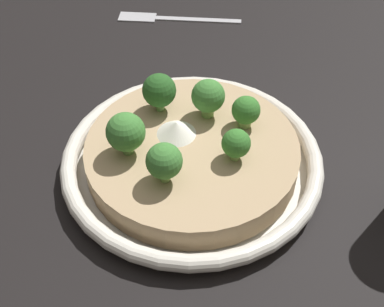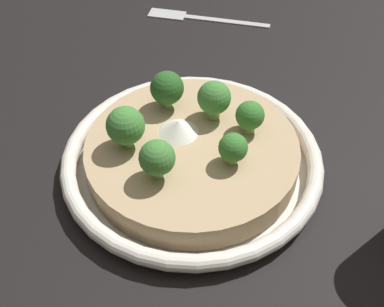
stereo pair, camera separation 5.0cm
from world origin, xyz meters
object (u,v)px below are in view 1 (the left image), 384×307
Objects in this scene: broccoli_back_right at (126,132)px; broccoli_back_left at (164,161)px; fork_utensil at (166,18)px; broccoli_front at (246,111)px; broccoli_left at (236,144)px; broccoli_right at (162,90)px; broccoli_front_right at (208,97)px; risotto_bowl at (192,157)px.

broccoli_back_left is at bearing -166.56° from broccoli_back_right.
broccoli_front is at bearing 113.48° from fork_utensil.
broccoli_left is at bearing 132.19° from broccoli_front.
fork_utensil is at bearing -30.83° from broccoli_right.
broccoli_back_right is at bearing 75.95° from broccoli_front.
broccoli_back_left is (-0.06, 0.09, -0.00)m from broccoli_front_right.
broccoli_right reaches higher than broccoli_left.
broccoli_back_left reaches higher than broccoli_left.
fork_utensil is (0.32, -0.11, -0.05)m from broccoli_left.
broccoli_back_left is 0.37m from fork_utensil.
broccoli_back_left is at bearing 151.38° from broccoli_right.
risotto_bowl is 7.59× the size of broccoli_front.
broccoli_front reaches higher than risotto_bowl.
fork_utensil is (0.26, -0.19, -0.06)m from broccoli_back_right.
broccoli_front is 0.11m from broccoli_back_left.
broccoli_back_right is at bearing 122.69° from broccoli_right.
broccoli_back_left is (-0.02, 0.11, 0.01)m from broccoli_front.
broccoli_front_right is at bearing -56.72° from broccoli_back_left.
broccoli_right is (0.04, -0.06, -0.00)m from broccoli_back_right.
broccoli_right reaches higher than broccoli_back_left.
risotto_bowl is 5.88× the size of broccoli_back_right.
fork_utensil is at bearing -20.48° from broccoli_front_right.
broccoli_back_right is 0.08m from broccoli_right.
broccoli_left is 0.07m from broccoli_front_right.
broccoli_left is (-0.04, -0.03, 0.04)m from risotto_bowl.
broccoli_back_right reaches higher than risotto_bowl.
broccoli_back_left is at bearing 120.22° from risotto_bowl.
broccoli_front_right reaches higher than fork_utensil.
broccoli_left is 0.35m from fork_utensil.
broccoli_left is at bearing -168.09° from broccoli_right.
broccoli_front is (-0.07, -0.06, -0.01)m from broccoli_right.
broccoli_right is at bearing -57.31° from broccoli_back_right.
fork_utensil is at bearing -13.87° from broccoli_front.
broccoli_back_left is (-0.03, 0.05, 0.04)m from risotto_bowl.
broccoli_left is 0.05m from broccoli_front.
broccoli_right is at bearing 44.40° from broccoli_front_right.
broccoli_front_right is (0.07, -0.01, 0.01)m from broccoli_left.
broccoli_left is 0.96× the size of broccoli_front.
broccoli_right is 0.09m from broccoli_front.
broccoli_back_right is (0.02, 0.06, 0.05)m from risotto_bowl.
broccoli_front_right is at bearing 106.87° from fork_utensil.
broccoli_left is at bearing 168.95° from broccoli_front_right.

